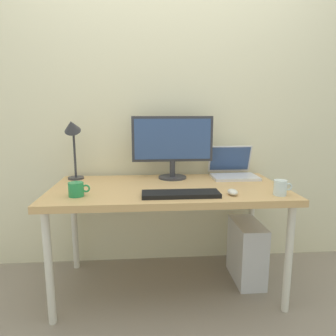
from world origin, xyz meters
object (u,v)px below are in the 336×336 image
(keyboard, at_px, (181,194))
(computer_tower, at_px, (247,251))
(desk, at_px, (168,195))
(coffee_mug, at_px, (76,189))
(glass_cup, at_px, (281,188))
(desk_lamp, at_px, (73,136))
(mouse, at_px, (233,192))
(laptop, at_px, (233,169))
(monitor, at_px, (172,143))

(keyboard, relative_size, computer_tower, 1.05)
(desk, distance_m, coffee_mug, 0.57)
(computer_tower, bearing_deg, glass_cup, -77.51)
(desk_lamp, xyz_separation_m, glass_cup, (1.26, -0.50, -0.27))
(coffee_mug, height_order, glass_cup, glass_cup)
(desk, xyz_separation_m, mouse, (0.35, -0.23, 0.07))
(desk_lamp, bearing_deg, laptop, 1.02)
(desk, bearing_deg, keyboard, -76.86)
(computer_tower, bearing_deg, monitor, 159.40)
(desk_lamp, relative_size, keyboard, 1.00)
(mouse, bearing_deg, computer_tower, 54.19)
(desk, bearing_deg, desk_lamp, 159.36)
(desk, height_order, computer_tower, desk)
(mouse, bearing_deg, laptop, 73.84)
(monitor, relative_size, glass_cup, 5.30)
(coffee_mug, distance_m, glass_cup, 1.16)
(computer_tower, bearing_deg, mouse, -125.81)
(coffee_mug, bearing_deg, keyboard, -4.08)
(coffee_mug, bearing_deg, mouse, -2.71)
(laptop, xyz_separation_m, desk_lamp, (-1.13, -0.02, 0.25))
(glass_cup, bearing_deg, laptop, 103.88)
(monitor, bearing_deg, desk, -101.94)
(glass_cup, bearing_deg, computer_tower, 102.49)
(keyboard, xyz_separation_m, coffee_mug, (-0.59, 0.04, 0.03))
(desk_lamp, distance_m, keyboard, 0.89)
(desk, xyz_separation_m, coffee_mug, (-0.53, -0.19, 0.10))
(keyboard, distance_m, computer_tower, 0.76)
(desk_lamp, relative_size, mouse, 4.89)
(laptop, height_order, coffee_mug, laptop)
(keyboard, xyz_separation_m, computer_tower, (0.50, 0.28, -0.50))
(keyboard, distance_m, glass_cup, 0.57)
(coffee_mug, relative_size, computer_tower, 0.29)
(desk, xyz_separation_m, desk_lamp, (-0.64, 0.24, 0.37))
(mouse, height_order, coffee_mug, coffee_mug)
(mouse, bearing_deg, coffee_mug, 177.29)
(laptop, bearing_deg, glass_cup, -76.12)
(desk, height_order, laptop, laptop)
(coffee_mug, xyz_separation_m, glass_cup, (1.16, -0.07, 0.00))
(desk_lamp, height_order, glass_cup, desk_lamp)
(computer_tower, bearing_deg, coffee_mug, -167.65)
(monitor, relative_size, mouse, 6.34)
(monitor, distance_m, coffee_mug, 0.76)
(laptop, xyz_separation_m, keyboard, (-0.44, -0.49, -0.04))
(desk_lamp, bearing_deg, desk, -20.64)
(laptop, relative_size, computer_tower, 0.76)
(monitor, height_order, computer_tower, monitor)
(laptop, relative_size, coffee_mug, 2.65)
(keyboard, bearing_deg, desk, 103.14)
(laptop, bearing_deg, keyboard, -132.00)
(desk_lamp, bearing_deg, computer_tower, -9.08)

